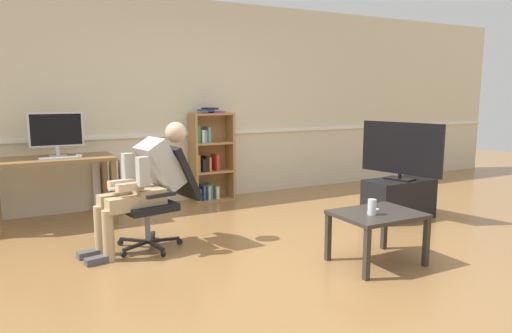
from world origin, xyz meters
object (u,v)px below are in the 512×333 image
at_px(computer_desk, 54,167).
at_px(tv_screen, 401,150).
at_px(imac_monitor, 56,131).
at_px(keyboard, 58,158).
at_px(office_chair, 162,192).
at_px(radiator, 132,183).
at_px(person_seated, 145,182).
at_px(computer_mouse, 79,156).
at_px(tv_stand, 399,199).
at_px(coffee_table, 377,219).
at_px(drinking_glass, 372,207).
at_px(bookshelf, 210,158).
at_px(spare_remote, 373,211).

xyz_separation_m(computer_desk, tv_screen, (3.59, -1.62, 0.17)).
height_order(imac_monitor, keyboard, imac_monitor).
relative_size(imac_monitor, office_chair, 0.60).
xyz_separation_m(computer_desk, radiator, (0.94, 0.39, -0.33)).
distance_m(computer_desk, person_seated, 1.49).
bearing_deg(keyboard, computer_mouse, 5.35).
height_order(tv_stand, coffee_table, tv_stand).
xyz_separation_m(tv_stand, tv_screen, (0.00, 0.00, 0.58)).
distance_m(computer_mouse, radiator, 0.97).
relative_size(computer_desk, computer_mouse, 12.57).
bearing_deg(keyboard, drinking_glass, -49.00).
height_order(imac_monitor, tv_stand, imac_monitor).
distance_m(person_seated, drinking_glass, 2.06).
height_order(tv_screen, coffee_table, tv_screen).
bearing_deg(office_chair, tv_stand, 72.24).
height_order(bookshelf, coffee_table, bookshelf).
bearing_deg(bookshelf, coffee_table, -83.05).
relative_size(computer_desk, tv_stand, 1.56).
xyz_separation_m(computer_mouse, drinking_glass, (1.98, -2.55, -0.25)).
relative_size(imac_monitor, person_seated, 0.49).
distance_m(imac_monitor, office_chair, 1.66).
xyz_separation_m(imac_monitor, office_chair, (0.79, -1.37, -0.52)).
distance_m(radiator, tv_screen, 3.37).
bearing_deg(drinking_glass, keyboard, 131.00).
bearing_deg(radiator, computer_mouse, -143.53).
relative_size(computer_mouse, office_chair, 0.10).
height_order(bookshelf, drinking_glass, bookshelf).
xyz_separation_m(keyboard, office_chair, (0.80, -1.15, -0.24)).
bearing_deg(computer_desk, tv_screen, -24.30).
height_order(imac_monitor, bookshelf, bookshelf).
height_order(radiator, tv_stand, radiator).
distance_m(person_seated, tv_screen, 2.94).
relative_size(office_chair, spare_remote, 6.45).
distance_m(imac_monitor, spare_remote, 3.55).
bearing_deg(bookshelf, tv_stand, -49.83).
relative_size(tv_stand, tv_screen, 0.81).
height_order(radiator, tv_screen, tv_screen).
height_order(keyboard, office_chair, office_chair).
relative_size(imac_monitor, bookshelf, 0.45).
relative_size(computer_desk, drinking_glass, 9.47).
relative_size(bookshelf, person_seated, 1.07).
relative_size(radiator, office_chair, 1.00).
relative_size(bookshelf, radiator, 1.31).
relative_size(imac_monitor, coffee_table, 0.81).
bearing_deg(tv_screen, radiator, 38.17).
relative_size(tv_stand, coffee_table, 1.13).
bearing_deg(tv_screen, keyboard, 52.73).
bearing_deg(drinking_glass, spare_remote, 40.16).
xyz_separation_m(office_chair, drinking_glass, (1.40, -1.38, -0.00)).
xyz_separation_m(computer_mouse, office_chair, (0.59, -1.17, -0.25)).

